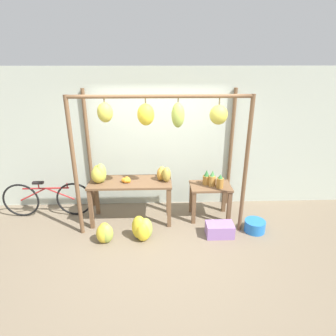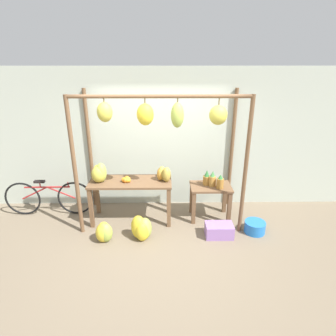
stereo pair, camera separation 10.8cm
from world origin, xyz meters
TOP-DOWN VIEW (x-y plane):
  - ground_plane at (0.00, 0.00)m, footprint 20.00×20.00m
  - shop_wall_back at (0.00, 1.45)m, footprint 8.00×0.08m
  - stall_awning at (0.04, 0.52)m, footprint 2.91×1.19m
  - display_table_main at (-0.57, 0.75)m, footprint 1.51×0.62m
  - display_table_side at (0.94, 0.80)m, footprint 0.77×0.52m
  - banana_pile_on_table at (-1.12, 0.73)m, footprint 0.36×0.37m
  - orange_pile at (-0.63, 0.71)m, footprint 0.17×0.18m
  - pineapple_cluster at (0.96, 0.79)m, footprint 0.36×0.30m
  - banana_pile_ground_left at (-0.96, 0.04)m, footprint 0.35×0.33m
  - banana_pile_ground_right at (-0.33, 0.12)m, footprint 0.42×0.44m
  - fruit_crate_white at (1.02, 0.16)m, footprint 0.48×0.30m
  - blue_bucket at (1.68, 0.28)m, footprint 0.37×0.37m
  - parked_bicycle at (-2.22, 0.96)m, footprint 1.72×0.08m
  - papaya_pile at (0.05, 0.74)m, footprint 0.28×0.27m

SIDE VIEW (x-z plane):
  - ground_plane at x=0.00m, z-range 0.00..0.00m
  - blue_bucket at x=1.68m, z-range 0.00..0.21m
  - fruit_crate_white at x=1.02m, z-range 0.00..0.24m
  - banana_pile_ground_left at x=-0.96m, z-range -0.01..0.36m
  - banana_pile_ground_right at x=-0.33m, z-range -0.03..0.41m
  - parked_bicycle at x=-2.22m, z-range 0.00..0.73m
  - display_table_side at x=0.94m, z-range 0.17..0.85m
  - display_table_main at x=-0.57m, z-range 0.27..1.08m
  - pineapple_cluster at x=0.96m, z-range 0.65..0.96m
  - orange_pile at x=-0.63m, z-range 0.81..0.90m
  - papaya_pile at x=0.05m, z-range 0.81..1.09m
  - banana_pile_on_table at x=-1.12m, z-range 0.80..1.16m
  - shop_wall_back at x=0.00m, z-range 0.00..2.80m
  - stall_awning at x=0.04m, z-range 0.60..3.02m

